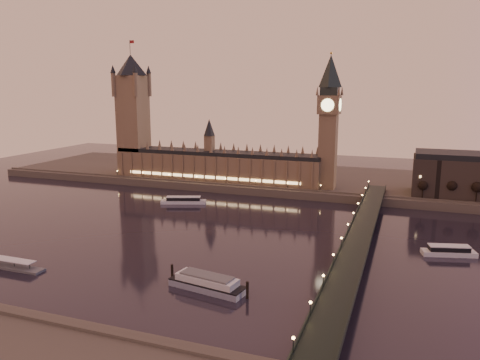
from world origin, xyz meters
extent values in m
plane|color=black|center=(0.00, 0.00, 0.00)|extent=(700.00, 700.00, 0.00)
cube|color=#423D35|center=(30.00, 165.00, 3.00)|extent=(560.00, 130.00, 6.00)
cube|color=brown|center=(-40.00, 121.00, 17.00)|extent=(180.00, 26.00, 22.00)
cube|color=black|center=(-40.00, 121.00, 29.60)|extent=(180.00, 22.00, 3.20)
cube|color=#FFCC7F|center=(-40.00, 107.50, 11.00)|extent=(153.00, 0.25, 2.20)
cube|color=brown|center=(-120.00, 121.00, 50.00)|extent=(22.00, 22.00, 88.00)
cone|color=black|center=(-120.00, 121.00, 103.00)|extent=(31.68, 31.68, 18.00)
cylinder|color=black|center=(-120.00, 121.00, 118.00)|extent=(0.44, 0.44, 12.00)
cube|color=maroon|center=(-117.80, 121.00, 122.50)|extent=(4.00, 0.15, 2.50)
cube|color=brown|center=(54.00, 121.00, 35.00)|extent=(13.00, 13.00, 58.00)
cube|color=brown|center=(54.00, 121.00, 71.00)|extent=(16.00, 16.00, 14.00)
cylinder|color=#FFEAA5|center=(54.00, 112.82, 71.00)|extent=(9.60, 0.35, 9.60)
cylinder|color=#FFEAA5|center=(45.82, 121.00, 71.00)|extent=(0.35, 9.60, 9.60)
cube|color=black|center=(54.00, 121.00, 81.00)|extent=(13.00, 13.00, 6.00)
cone|color=black|center=(54.00, 121.00, 96.00)|extent=(17.68, 17.68, 24.00)
sphere|color=gold|center=(54.00, 121.00, 109.00)|extent=(2.00, 2.00, 2.00)
cube|color=black|center=(92.00, 0.00, 8.00)|extent=(13.00, 260.00, 2.00)
cube|color=black|center=(85.70, 0.00, 9.50)|extent=(0.60, 260.00, 1.00)
cube|color=black|center=(98.30, 0.00, 9.50)|extent=(0.60, 260.00, 1.00)
cylinder|color=black|center=(125.85, 109.00, 10.90)|extent=(0.70, 0.70, 9.80)
sphere|color=black|center=(125.85, 109.00, 16.02)|extent=(6.54, 6.54, 6.54)
cylinder|color=black|center=(142.64, 109.00, 10.90)|extent=(0.70, 0.70, 9.80)
sphere|color=black|center=(142.64, 109.00, 16.02)|extent=(6.54, 6.54, 6.54)
cylinder|color=black|center=(159.44, 109.00, 10.90)|extent=(0.70, 0.70, 9.80)
sphere|color=black|center=(159.44, 109.00, 16.02)|extent=(6.54, 6.54, 6.54)
cube|color=silver|center=(-40.28, 59.56, 1.20)|extent=(33.34, 17.74, 2.41)
cube|color=black|center=(-40.28, 59.56, 3.61)|extent=(24.86, 13.66, 2.41)
cube|color=silver|center=(-40.28, 59.56, 5.04)|extent=(25.58, 14.15, 0.44)
cube|color=silver|center=(135.90, 8.95, 1.21)|extent=(27.41, 13.59, 2.43)
cube|color=black|center=(135.90, 8.95, 3.64)|extent=(20.43, 10.61, 2.43)
cube|color=silver|center=(135.90, 8.95, 5.07)|extent=(21.01, 11.02, 0.44)
cube|color=#818BA4|center=(37.00, -71.05, 1.37)|extent=(34.89, 14.89, 2.75)
cube|color=black|center=(37.00, -71.05, 3.01)|extent=(34.89, 14.89, 0.53)
cube|color=silver|center=(37.00, -71.05, 4.65)|extent=(28.47, 12.81, 2.75)
cube|color=#595B5E|center=(37.00, -71.05, 6.39)|extent=(24.13, 11.08, 0.74)
cylinder|color=black|center=(18.25, -66.95, 3.59)|extent=(1.16, 1.16, 7.18)
cylinder|color=black|center=(55.76, -73.15, 3.59)|extent=(1.16, 1.16, 7.18)
cube|color=#595B5E|center=(-61.89, -80.91, 0.56)|extent=(39.12, 6.52, 1.12)
cube|color=silver|center=(-62.83, -80.91, 4.24)|extent=(31.67, 5.59, 0.28)
camera|label=1|loc=(113.62, -239.98, 84.29)|focal=35.00mm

